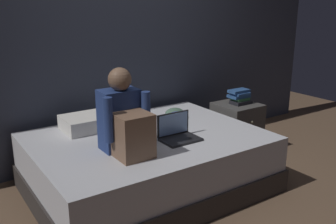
% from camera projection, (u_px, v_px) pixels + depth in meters
% --- Properties ---
extents(ground_plane, '(8.00, 8.00, 0.00)m').
position_uv_depth(ground_plane, '(185.00, 195.00, 3.32)').
color(ground_plane, brown).
extents(wall_back, '(5.60, 0.10, 2.70)m').
position_uv_depth(wall_back, '(118.00, 30.00, 3.90)').
color(wall_back, '#383D4C').
rests_on(wall_back, ground_plane).
extents(bed, '(2.00, 1.50, 0.51)m').
position_uv_depth(bed, '(148.00, 162.00, 3.38)').
color(bed, '#332D2B').
rests_on(bed, ground_plane).
extents(nightstand, '(0.44, 0.46, 0.55)m').
position_uv_depth(nightstand, '(237.00, 127.00, 4.25)').
color(nightstand, '#474442').
rests_on(nightstand, ground_plane).
extents(person_sitting, '(0.39, 0.44, 0.66)m').
position_uv_depth(person_sitting, '(125.00, 121.00, 2.89)').
color(person_sitting, navy).
rests_on(person_sitting, bed).
extents(laptop, '(0.32, 0.23, 0.22)m').
position_uv_depth(laptop, '(178.00, 133.00, 3.21)').
color(laptop, black).
rests_on(laptop, bed).
extents(pillow, '(0.56, 0.36, 0.13)m').
position_uv_depth(pillow, '(94.00, 121.00, 3.49)').
color(pillow, silver).
rests_on(pillow, bed).
extents(book_stack, '(0.24, 0.17, 0.16)m').
position_uv_depth(book_stack, '(240.00, 97.00, 4.16)').
color(book_stack, black).
rests_on(book_stack, nightstand).
extents(clothes_pile, '(0.20, 0.20, 0.11)m').
position_uv_depth(clothes_pile, '(175.00, 114.00, 3.75)').
color(clothes_pile, '#4C6B56').
rests_on(clothes_pile, bed).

